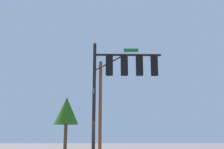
# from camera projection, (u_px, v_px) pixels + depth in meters

# --- Properties ---
(signal_pole_assembly) EXTENTS (4.27, 0.94, 7.28)m
(signal_pole_assembly) POSITION_uv_depth(u_px,v_px,m) (121.00, 76.00, 16.10)
(signal_pole_assembly) COLOR black
(signal_pole_assembly) RESTS_ON ground_plane
(utility_pole) EXTENTS (0.29, 1.80, 7.52)m
(utility_pole) POSITION_uv_depth(u_px,v_px,m) (100.00, 107.00, 20.52)
(utility_pole) COLOR brown
(utility_pole) RESTS_ON ground_plane
(tree_mid) EXTENTS (2.60, 2.60, 5.83)m
(tree_mid) POSITION_uv_depth(u_px,v_px,m) (66.00, 111.00, 28.42)
(tree_mid) COLOR brown
(tree_mid) RESTS_ON ground_plane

